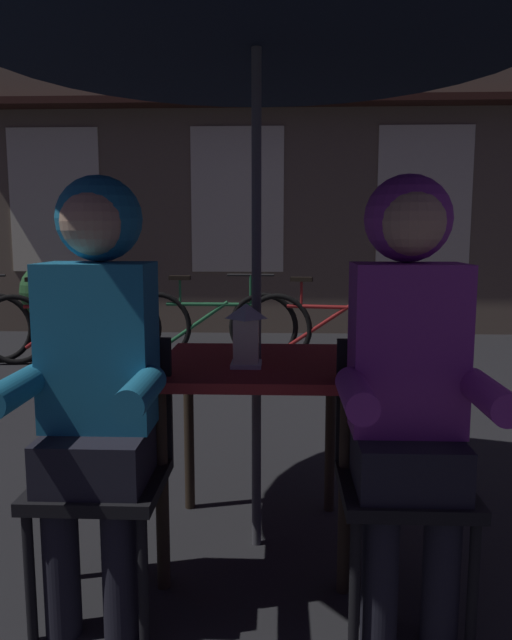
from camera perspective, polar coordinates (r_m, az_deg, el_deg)
ground_plane at (r=2.58m, az=0.04°, el=-20.15°), size 60.00×60.00×0.00m
cafe_table at (r=2.34m, az=0.04°, el=-6.26°), size 0.72×0.72×0.74m
lantern at (r=2.20m, az=-0.92°, el=-1.28°), size 0.11×0.11×0.23m
chair_left at (r=2.11m, az=-13.83°, el=-12.38°), size 0.40×0.40×0.87m
chair_right at (r=2.07m, az=13.36°, el=-12.78°), size 0.40×0.40×0.87m
person_left_hooded at (r=1.96m, az=-14.65°, el=-3.13°), size 0.45×0.56×1.40m
person_right_hooded at (r=1.92m, az=14.04°, el=-3.37°), size 0.45×0.56×1.40m
shopfront_building at (r=7.91m, az=6.96°, el=21.82°), size 10.00×0.93×6.20m
bicycle_second at (r=5.93m, az=-16.95°, el=-0.65°), size 1.68×0.24×0.84m
bicycle_third at (r=5.83m, az=-4.34°, el=-0.45°), size 1.68×0.10×0.84m
bicycle_fourth at (r=5.64m, az=7.06°, el=-0.79°), size 1.66×0.35×0.84m
potted_plant at (r=6.67m, az=-18.68°, el=1.93°), size 0.60×0.60×0.92m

